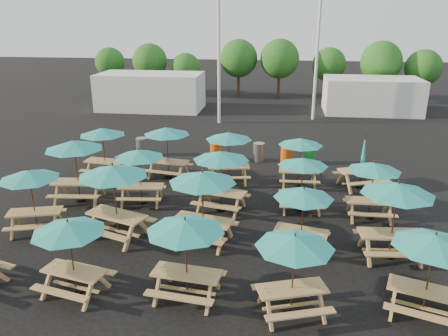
# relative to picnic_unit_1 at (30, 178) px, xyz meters

# --- Properties ---
(ground) EXTENTS (120.00, 120.00, 0.00)m
(ground) POSITION_rel_picnic_unit_1_xyz_m (5.94, 2.75, -1.94)
(ground) COLOR black
(ground) RESTS_ON ground
(picnic_unit_1) EXTENTS (2.42, 2.42, 2.25)m
(picnic_unit_1) POSITION_rel_picnic_unit_1_xyz_m (0.00, 0.00, 0.00)
(picnic_unit_1) COLOR #A48249
(picnic_unit_1) RESTS_ON ground
(picnic_unit_2) EXTENTS (2.45, 2.45, 2.55)m
(picnic_unit_2) POSITION_rel_picnic_unit_1_xyz_m (0.34, 2.63, 0.26)
(picnic_unit_2) COLOR #A48249
(picnic_unit_2) RESTS_ON ground
(picnic_unit_3) EXTENTS (2.29, 2.29, 2.33)m
(picnic_unit_3) POSITION_rel_picnic_unit_1_xyz_m (0.29, 5.47, 0.07)
(picnic_unit_3) COLOR #A48249
(picnic_unit_3) RESTS_ON ground
(picnic_unit_4) EXTENTS (2.24, 2.24, 2.14)m
(picnic_unit_4) POSITION_rel_picnic_unit_1_xyz_m (2.95, -3.23, -0.09)
(picnic_unit_4) COLOR #A48249
(picnic_unit_4) RESTS_ON ground
(picnic_unit_5) EXTENTS (2.87, 2.87, 2.57)m
(picnic_unit_5) POSITION_rel_picnic_unit_1_xyz_m (2.94, -0.08, 0.28)
(picnic_unit_5) COLOR #A48249
(picnic_unit_5) RESTS_ON ground
(picnic_unit_6) EXTENTS (2.15, 2.15, 2.23)m
(picnic_unit_6) POSITION_rel_picnic_unit_1_xyz_m (2.85, 2.77, -0.01)
(picnic_unit_6) COLOR #A48249
(picnic_unit_6) RESTS_ON ground
(picnic_unit_7) EXTENTS (2.39, 2.39, 2.37)m
(picnic_unit_7) POSITION_rel_picnic_unit_1_xyz_m (3.16, 5.79, 0.11)
(picnic_unit_7) COLOR #A48249
(picnic_unit_7) RESTS_ON ground
(picnic_unit_8) EXTENTS (2.21, 2.21, 2.28)m
(picnic_unit_8) POSITION_rel_picnic_unit_1_xyz_m (5.93, -3.00, 0.03)
(picnic_unit_8) COLOR #A48249
(picnic_unit_8) RESTS_ON ground
(picnic_unit_9) EXTENTS (2.57, 2.57, 2.46)m
(picnic_unit_9) POSITION_rel_picnic_unit_1_xyz_m (5.82, -0.01, 0.18)
(picnic_unit_9) COLOR #A48249
(picnic_unit_9) RESTS_ON ground
(picnic_unit_10) EXTENTS (2.50, 2.50, 2.39)m
(picnic_unit_10) POSITION_rel_picnic_unit_1_xyz_m (6.06, 2.50, 0.12)
(picnic_unit_10) COLOR #A48249
(picnic_unit_10) RESTS_ON ground
(picnic_unit_11) EXTENTS (2.36, 2.36, 2.32)m
(picnic_unit_11) POSITION_rel_picnic_unit_1_xyz_m (5.98, 5.50, 0.06)
(picnic_unit_11) COLOR #A48249
(picnic_unit_11) RESTS_ON ground
(picnic_unit_12) EXTENTS (2.41, 2.41, 2.18)m
(picnic_unit_12) POSITION_rel_picnic_unit_1_xyz_m (8.62, -3.29, -0.06)
(picnic_unit_12) COLOR #A48249
(picnic_unit_12) RESTS_ON ground
(picnic_unit_13) EXTENTS (2.21, 2.21, 2.10)m
(picnic_unit_13) POSITION_rel_picnic_unit_1_xyz_m (8.96, -0.13, -0.12)
(picnic_unit_13) COLOR #A48249
(picnic_unit_13) RESTS_ON ground
(picnic_unit_14) EXTENTS (1.96, 1.96, 2.12)m
(picnic_unit_14) POSITION_rel_picnic_unit_1_xyz_m (9.05, 2.91, -0.11)
(picnic_unit_14) COLOR #A48249
(picnic_unit_14) RESTS_ON ground
(picnic_unit_15) EXTENTS (1.97, 1.97, 2.16)m
(picnic_unit_15) POSITION_rel_picnic_unit_1_xyz_m (9.05, 5.49, -0.07)
(picnic_unit_15) COLOR #A48249
(picnic_unit_15) RESTS_ON ground
(picnic_unit_16) EXTENTS (2.49, 2.49, 2.25)m
(picnic_unit_16) POSITION_rel_picnic_unit_1_xyz_m (11.86, -2.96, 0.00)
(picnic_unit_16) COLOR #A48249
(picnic_unit_16) RESTS_ON ground
(picnic_unit_17) EXTENTS (2.32, 2.32, 2.45)m
(picnic_unit_17) POSITION_rel_picnic_unit_1_xyz_m (11.65, -0.18, 0.18)
(picnic_unit_17) COLOR #A48249
(picnic_unit_17) RESTS_ON ground
(picnic_unit_18) EXTENTS (1.94, 1.94, 2.17)m
(picnic_unit_18) POSITION_rel_picnic_unit_1_xyz_m (11.51, 2.52, -0.06)
(picnic_unit_18) COLOR #A48249
(picnic_unit_18) RESTS_ON ground
(picnic_unit_19) EXTENTS (2.38, 2.23, 2.46)m
(picnic_unit_19) POSITION_rel_picnic_unit_1_xyz_m (11.69, 5.63, -0.92)
(picnic_unit_19) COLOR #A48249
(picnic_unit_19) RESTS_ON ground
(waste_bin_0) EXTENTS (0.58, 0.58, 0.93)m
(waste_bin_0) POSITION_rel_picnic_unit_1_xyz_m (0.92, 8.89, -1.47)
(waste_bin_0) COLOR gray
(waste_bin_0) RESTS_ON ground
(waste_bin_1) EXTENTS (0.58, 0.58, 0.93)m
(waste_bin_1) POSITION_rel_picnic_unit_1_xyz_m (4.96, 8.47, -1.47)
(waste_bin_1) COLOR #D0490C
(waste_bin_1) RESTS_ON ground
(waste_bin_2) EXTENTS (0.58, 0.58, 0.93)m
(waste_bin_2) POSITION_rel_picnic_unit_1_xyz_m (7.13, 8.72, -1.47)
(waste_bin_2) COLOR gray
(waste_bin_2) RESTS_ON ground
(waste_bin_3) EXTENTS (0.58, 0.58, 0.93)m
(waste_bin_3) POSITION_rel_picnic_unit_1_xyz_m (8.53, 8.40, -1.47)
(waste_bin_3) COLOR #D0490C
(waste_bin_3) RESTS_ON ground
(waste_bin_4) EXTENTS (0.58, 0.58, 0.93)m
(waste_bin_4) POSITION_rel_picnic_unit_1_xyz_m (9.68, 8.68, -1.47)
(waste_bin_4) COLOR #18862B
(waste_bin_4) RESTS_ON ground
(mast_0) EXTENTS (0.20, 0.20, 12.00)m
(mast_0) POSITION_rel_picnic_unit_1_xyz_m (3.94, 16.75, 4.06)
(mast_0) COLOR silver
(mast_0) RESTS_ON ground
(mast_1) EXTENTS (0.20, 0.20, 12.00)m
(mast_1) POSITION_rel_picnic_unit_1_xyz_m (10.44, 18.75, 4.06)
(mast_1) COLOR silver
(mast_1) RESTS_ON ground
(event_tent_0) EXTENTS (8.00, 4.00, 2.80)m
(event_tent_0) POSITION_rel_picnic_unit_1_xyz_m (-2.06, 20.75, -0.54)
(event_tent_0) COLOR silver
(event_tent_0) RESTS_ON ground
(event_tent_1) EXTENTS (7.00, 4.00, 2.60)m
(event_tent_1) POSITION_rel_picnic_unit_1_xyz_m (14.94, 21.75, -0.64)
(event_tent_1) COLOR silver
(event_tent_1) RESTS_ON ground
(tree_0) EXTENTS (2.80, 2.80, 4.24)m
(tree_0) POSITION_rel_picnic_unit_1_xyz_m (-8.14, 28.00, 0.89)
(tree_0) COLOR #382314
(tree_0) RESTS_ON ground
(tree_1) EXTENTS (3.11, 3.11, 4.72)m
(tree_1) POSITION_rel_picnic_unit_1_xyz_m (-3.81, 26.66, 1.22)
(tree_1) COLOR #382314
(tree_1) RESTS_ON ground
(tree_2) EXTENTS (2.59, 2.59, 3.93)m
(tree_2) POSITION_rel_picnic_unit_1_xyz_m (-0.45, 26.41, 0.69)
(tree_2) COLOR #382314
(tree_2) RESTS_ON ground
(tree_3) EXTENTS (3.36, 3.36, 5.09)m
(tree_3) POSITION_rel_picnic_unit_1_xyz_m (4.18, 27.47, 1.47)
(tree_3) COLOR #382314
(tree_3) RESTS_ON ground
(tree_4) EXTENTS (3.41, 3.41, 5.17)m
(tree_4) POSITION_rel_picnic_unit_1_xyz_m (7.84, 27.01, 1.52)
(tree_4) COLOR #382314
(tree_4) RESTS_ON ground
(tree_5) EXTENTS (2.94, 2.94, 4.45)m
(tree_5) POSITION_rel_picnic_unit_1_xyz_m (12.16, 27.43, 1.04)
(tree_5) COLOR #382314
(tree_5) RESTS_ON ground
(tree_6) EXTENTS (3.38, 3.38, 5.13)m
(tree_6) POSITION_rel_picnic_unit_1_xyz_m (16.17, 25.65, 1.49)
(tree_6) COLOR #382314
(tree_6) RESTS_ON ground
(tree_7) EXTENTS (2.95, 2.95, 4.48)m
(tree_7) POSITION_rel_picnic_unit_1_xyz_m (19.56, 25.68, 1.06)
(tree_7) COLOR #382314
(tree_7) RESTS_ON ground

